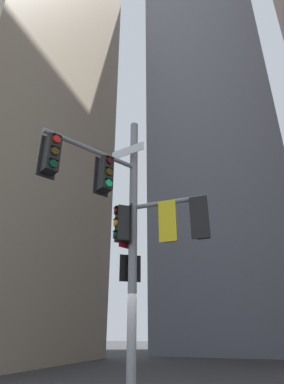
{
  "coord_description": "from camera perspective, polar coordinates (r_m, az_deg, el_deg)",
  "views": [
    {
      "loc": [
        3.04,
        -7.77,
        1.59
      ],
      "look_at": [
        0.1,
        0.48,
        5.59
      ],
      "focal_mm": 28.9,
      "sensor_mm": 36.0,
      "label": 1
    }
  ],
  "objects": [
    {
      "name": "signal_pole_assembly",
      "position": [
        8.41,
        -2.09,
        -4.5
      ],
      "size": [
        3.76,
        2.98,
        7.84
      ],
      "color": "gray",
      "rests_on": "ground"
    },
    {
      "name": "building_tower_left",
      "position": [
        32.89,
        -22.53,
        24.19
      ],
      "size": [
        14.1,
        14.1,
        50.71
      ],
      "primitive_type": "cube",
      "color": "tan",
      "rests_on": "ground"
    },
    {
      "name": "building_mid_block",
      "position": [
        37.7,
        12.74,
        12.19
      ],
      "size": [
        12.03,
        12.03,
        47.53
      ],
      "primitive_type": "cube",
      "color": "slate",
      "rests_on": "ground"
    }
  ]
}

